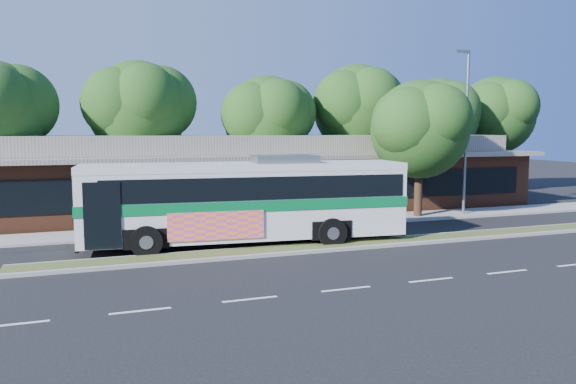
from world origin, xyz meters
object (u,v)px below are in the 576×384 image
Objects in this scene: transit_bus at (247,195)px; sidewalk_tree at (425,127)px; lamp_post at (466,128)px; sedan at (68,214)px.

sidewalk_tree is at bearing 24.90° from transit_bus.
sidewalk_tree reaches higher than transit_bus.
transit_bus is at bearing -165.05° from lamp_post.
sedan is at bearing 139.86° from transit_bus.
transit_bus is at bearing -160.47° from sidewalk_tree.
sidewalk_tree is at bearing -111.18° from sedan.
sedan is (-7.14, 7.27, -1.45)m from transit_bus.
lamp_post reaches higher than sedan.
sedan is at bearing 169.63° from sidewalk_tree.
lamp_post is 0.68× the size of transit_bus.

